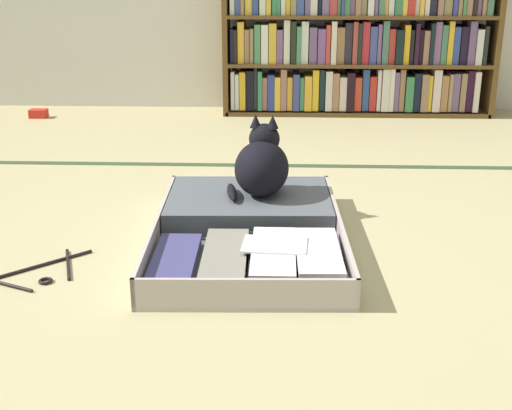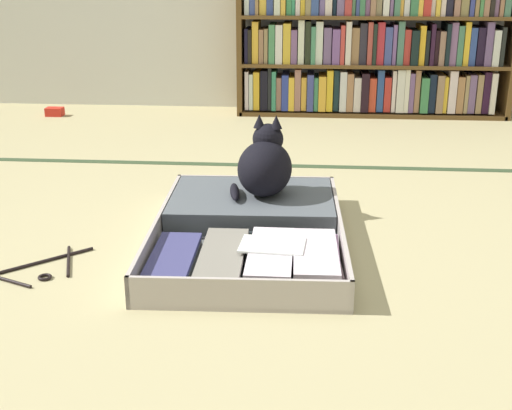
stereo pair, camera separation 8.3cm
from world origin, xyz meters
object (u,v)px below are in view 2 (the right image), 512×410
object	(u,v)px
bookshelf	(371,43)
small_red_pouch	(55,112)
black_cat	(265,166)
open_suitcase	(251,227)
clothes_hanger	(35,269)

from	to	relation	value
bookshelf	small_red_pouch	world-z (taller)	bookshelf
black_cat	open_suitcase	bearing A→B (deg)	-99.57
bookshelf	black_cat	size ratio (longest dim) A/B	5.75
open_suitcase	bookshelf	bearing A→B (deg)	75.41
bookshelf	black_cat	world-z (taller)	bookshelf
black_cat	small_red_pouch	size ratio (longest dim) A/B	2.79
black_cat	clothes_hanger	xyz separation A→B (m)	(-0.66, -0.49, -0.20)
bookshelf	black_cat	bearing A→B (deg)	-105.10
black_cat	clothes_hanger	bearing A→B (deg)	-143.33
open_suitcase	clothes_hanger	bearing A→B (deg)	-154.47
black_cat	bookshelf	bearing A→B (deg)	74.90
black_cat	clothes_hanger	distance (m)	0.84
bookshelf	small_red_pouch	size ratio (longest dim) A/B	16.06
clothes_hanger	open_suitcase	bearing A→B (deg)	25.53
bookshelf	clothes_hanger	xyz separation A→B (m)	(-1.16, -2.35, -0.42)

